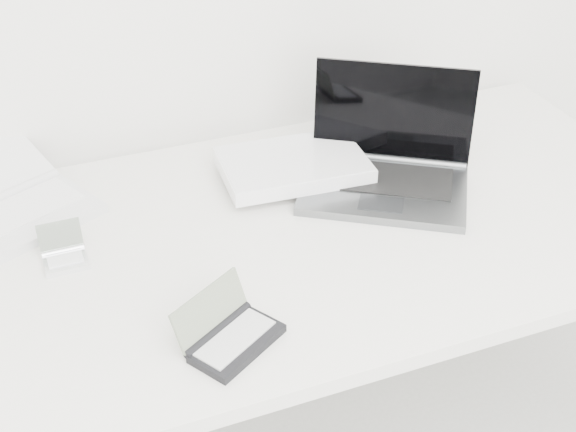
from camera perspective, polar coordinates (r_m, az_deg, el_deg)
name	(u,v)px	position (r m, az deg, el deg)	size (l,w,h in m)	color
desk	(295,247)	(1.59, 0.48, -2.20)	(1.60, 0.80, 0.73)	white
laptop_large	(342,166)	(1.69, 3.85, 3.56)	(0.53, 0.43, 0.23)	slate
netbook_open_white	(13,203)	(1.69, -19.00, 0.86)	(0.38, 0.41, 0.08)	white
pda_silver	(64,255)	(1.52, -15.63, -2.67)	(0.08, 0.09, 0.06)	white
palmtop_charcoal	(229,335)	(1.30, -4.20, -8.41)	(0.19, 0.18, 0.08)	black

